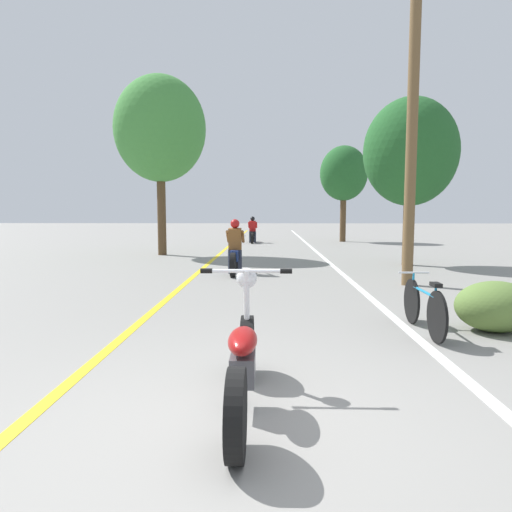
# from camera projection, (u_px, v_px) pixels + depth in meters

# --- Properties ---
(ground_plane) EXTENTS (120.00, 120.00, 0.00)m
(ground_plane) POSITION_uv_depth(u_px,v_px,m) (239.00, 429.00, 3.48)
(ground_plane) COLOR gray
(lane_stripe_center) EXTENTS (0.14, 48.00, 0.01)m
(lane_stripe_center) POSITION_uv_depth(u_px,v_px,m) (214.00, 259.00, 15.79)
(lane_stripe_center) COLOR yellow
(lane_stripe_center) RESTS_ON ground
(lane_stripe_edge) EXTENTS (0.14, 48.00, 0.01)m
(lane_stripe_edge) POSITION_uv_depth(u_px,v_px,m) (326.00, 259.00, 15.67)
(lane_stripe_edge) COLOR white
(lane_stripe_edge) RESTS_ON ground
(utility_pole) EXTENTS (1.10, 0.24, 7.48)m
(utility_pole) POSITION_uv_depth(u_px,v_px,m) (413.00, 110.00, 9.89)
(utility_pole) COLOR brown
(utility_pole) RESTS_ON ground
(roadside_tree_right_near) EXTENTS (2.82, 2.54, 5.06)m
(roadside_tree_right_near) POSITION_uv_depth(u_px,v_px,m) (411.00, 153.00, 13.72)
(roadside_tree_right_near) COLOR #513A23
(roadside_tree_right_near) RESTS_ON ground
(roadside_tree_right_far) EXTENTS (2.57, 2.31, 5.18)m
(roadside_tree_right_far) POSITION_uv_depth(u_px,v_px,m) (344.00, 174.00, 24.64)
(roadside_tree_right_far) COLOR #513A23
(roadside_tree_right_far) RESTS_ON ground
(roadside_tree_left) EXTENTS (3.40, 3.06, 6.66)m
(roadside_tree_left) POSITION_uv_depth(u_px,v_px,m) (160.00, 129.00, 16.90)
(roadside_tree_left) COLOR #513A23
(roadside_tree_left) RESTS_ON ground
(roadside_bush) EXTENTS (1.10, 0.88, 0.70)m
(roadside_bush) POSITION_uv_depth(u_px,v_px,m) (496.00, 306.00, 6.25)
(roadside_bush) COLOR #5B7A38
(roadside_bush) RESTS_ON ground
(motorcycle_foreground) EXTENTS (0.86, 2.14, 1.12)m
(motorcycle_foreground) POSITION_uv_depth(u_px,v_px,m) (243.00, 359.00, 3.81)
(motorcycle_foreground) COLOR black
(motorcycle_foreground) RESTS_ON ground
(motorcycle_rider_lead) EXTENTS (0.50, 2.11, 1.45)m
(motorcycle_rider_lead) POSITION_uv_depth(u_px,v_px,m) (235.00, 253.00, 12.15)
(motorcycle_rider_lead) COLOR black
(motorcycle_rider_lead) RESTS_ON ground
(motorcycle_rider_far) EXTENTS (0.50, 1.99, 1.38)m
(motorcycle_rider_far) POSITION_uv_depth(u_px,v_px,m) (253.00, 233.00, 24.07)
(motorcycle_rider_far) COLOR black
(motorcycle_rider_far) RESTS_ON ground
(bicycle_parked) EXTENTS (0.44, 1.69, 0.78)m
(bicycle_parked) POSITION_uv_depth(u_px,v_px,m) (424.00, 307.00, 6.20)
(bicycle_parked) COLOR black
(bicycle_parked) RESTS_ON ground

